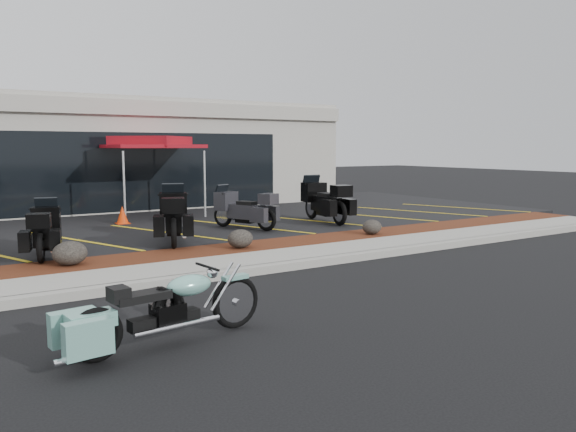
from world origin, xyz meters
TOP-DOWN VIEW (x-y plane):
  - ground at (0.00, 0.00)m, footprint 90.00×90.00m
  - curb at (0.00, 0.90)m, footprint 24.00×0.25m
  - sidewalk at (0.00, 1.60)m, footprint 24.00×1.20m
  - mulch_bed at (0.00, 2.80)m, footprint 24.00×1.20m
  - upper_lot at (0.00, 8.20)m, footprint 26.00×9.60m
  - dealership_building at (0.00, 14.47)m, footprint 18.00×8.16m
  - boulder_left at (-2.95, 2.76)m, footprint 0.63×0.52m
  - boulder_mid at (0.52, 2.66)m, footprint 0.57×0.47m
  - boulder_right at (4.18, 2.62)m, footprint 0.51×0.43m
  - hero_cruiser at (-1.81, -1.69)m, footprint 2.63×0.96m
  - touring_black_front at (-3.02, 4.63)m, footprint 1.19×2.06m
  - touring_black_mid at (-0.12, 4.92)m, footprint 1.60×2.41m
  - touring_grey at (1.64, 5.85)m, footprint 1.53×2.14m
  - touring_black_rear at (4.67, 5.97)m, footprint 1.15×2.39m
  - traffic_cone at (-0.50, 7.95)m, footprint 0.45×0.45m
  - popup_canopy at (0.89, 9.41)m, footprint 3.55×3.55m

SIDE VIEW (x-z plane):
  - ground at x=0.00m, z-range 0.00..0.00m
  - curb at x=0.00m, z-range 0.00..0.15m
  - sidewalk at x=0.00m, z-range 0.00..0.15m
  - upper_lot at x=0.00m, z-range 0.00..0.15m
  - mulch_bed at x=0.00m, z-range 0.00..0.16m
  - boulder_right at x=4.18m, z-range 0.16..0.52m
  - boulder_mid at x=0.52m, z-range 0.16..0.56m
  - boulder_left at x=-2.95m, z-range 0.16..0.60m
  - traffic_cone at x=-0.50m, z-range 0.15..0.66m
  - hero_cruiser at x=-1.81m, z-range 0.00..0.90m
  - touring_black_front at x=-3.02m, z-range 0.15..1.28m
  - touring_grey at x=1.64m, z-range 0.15..1.31m
  - touring_black_mid at x=-0.12m, z-range 0.15..1.46m
  - touring_black_rear at x=4.67m, z-range 0.15..1.49m
  - dealership_building at x=0.00m, z-range 0.01..4.01m
  - popup_canopy at x=0.89m, z-range 1.17..3.67m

